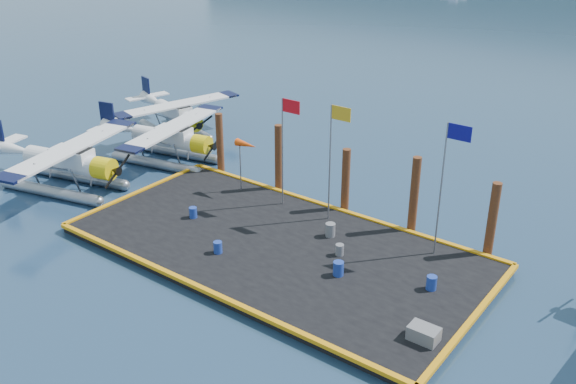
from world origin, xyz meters
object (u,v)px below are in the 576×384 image
Objects in this scene: piling_1 at (279,160)px; piling_3 at (414,197)px; drum_5 at (330,230)px; piling_2 at (346,182)px; flagpole_yellow at (334,146)px; drum_3 at (218,247)px; windsock at (246,146)px; flagpole_blue at (447,171)px; drum_2 at (340,250)px; piling_0 at (220,145)px; drum_0 at (193,213)px; flagpole_red at (286,136)px; seaplane_c at (177,117)px; drum_4 at (431,283)px; crate at (424,334)px; seaplane_a at (68,165)px; piling_4 at (492,222)px; seaplane_b at (169,141)px; drum_1 at (338,269)px.

piling_1 is 8.50m from piling_3.
drum_5 is 3.53m from piling_2.
drum_3 is at bearing -111.71° from flagpole_yellow.
drum_5 is 7.27m from windsock.
flagpole_blue is 2.08× the size of windsock.
drum_2 is 12.40m from piling_0.
drum_0 is 0.10× the size of flagpole_red.
flagpole_blue reaches higher than drum_3.
drum_0 is at bearing 65.02° from seaplane_c.
drum_2 is 4.72m from drum_4.
drum_2 is 5.23m from piling_2.
crate is (24.93, -11.42, -0.77)m from seaplane_c.
seaplane_c is 2.34× the size of piling_0.
seaplane_a is 16.23m from drum_5.
flagpole_blue is at bearing -14.48° from piling_2.
flagpole_yellow is 6.00m from flagpole_blue.
piling_4 is (8.00, 0.00, 0.10)m from piling_2.
crate is at bearing -8.55° from drum_0.
drum_2 is (15.50, -3.98, -0.83)m from seaplane_b.
drum_4 is at bearing -32.00° from piling_2.
crate is 0.18× the size of flagpole_blue.
seaplane_a is 17.33m from drum_2.
flagpole_blue is (5.99, -0.00, 0.17)m from flagpole_yellow.
piling_1 is at bearing 148.74° from crate.
drum_1 is 5.44m from crate.
seaplane_a is 10.67m from windsock.
piling_1 reaches higher than drum_3.
drum_3 is 0.51× the size of crate.
seaplane_b is at bearing 171.21° from windsock.
flagpole_blue reaches higher than piling_3.
seaplane_b is at bearing 173.54° from flagpole_red.
piling_1 is 12.50m from piling_4.
piling_3 is at bearing 71.34° from drum_2.
flagpole_blue reaches higher than seaplane_b.
drum_5 is 0.16× the size of piling_3.
seaplane_a is 2.75× the size of piling_2.
crate is 11.09m from flagpole_yellow.
seaplane_a is 2.62× the size of piling_0.
crate is 0.27× the size of piling_3.
piling_3 is (17.00, 0.44, 0.65)m from seaplane_b.
drum_2 is 0.14× the size of piling_4.
piling_0 is at bearing 180.00° from piling_2.
piling_3 is (6.22, 7.69, 1.46)m from drum_3.
piling_2 reaches higher than drum_5.
drum_1 is (19.84, -9.48, -0.72)m from seaplane_c.
windsock is at bearing 80.84° from seaplane_c.
drum_1 is 0.17× the size of piling_4.
drum_0 is at bearing 171.45° from crate.
seaplane_a reaches higher than drum_2.
drum_5 is at bearing 167.26° from drum_4.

